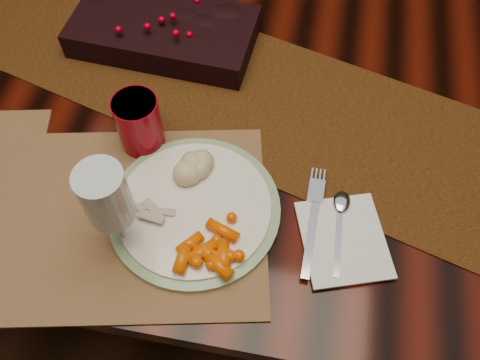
% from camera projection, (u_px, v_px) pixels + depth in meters
% --- Properties ---
extents(floor, '(5.00, 5.00, 0.00)m').
position_uv_depth(floor, '(245.00, 243.00, 1.59)').
color(floor, black).
rests_on(floor, ground).
extents(dining_table, '(1.80, 1.00, 0.75)m').
position_uv_depth(dining_table, '(246.00, 181.00, 1.28)').
color(dining_table, black).
rests_on(dining_table, floor).
extents(table_runner, '(1.56, 0.74, 0.00)m').
position_uv_depth(table_runner, '(219.00, 84.00, 0.94)').
color(table_runner, black).
rests_on(table_runner, dining_table).
extents(centerpiece, '(0.36, 0.20, 0.07)m').
position_uv_depth(centerpiece, '(163.00, 28.00, 0.97)').
color(centerpiece, black).
rests_on(centerpiece, table_runner).
extents(placemat_main, '(0.52, 0.42, 0.00)m').
position_uv_depth(placemat_main, '(119.00, 218.00, 0.80)').
color(placemat_main, brown).
rests_on(placemat_main, dining_table).
extents(dinner_plate, '(0.29, 0.29, 0.02)m').
position_uv_depth(dinner_plate, '(194.00, 208.00, 0.79)').
color(dinner_plate, white).
rests_on(dinner_plate, placemat_main).
extents(baby_carrots, '(0.13, 0.12, 0.02)m').
position_uv_depth(baby_carrots, '(212.00, 242.00, 0.74)').
color(baby_carrots, '#F65800').
rests_on(baby_carrots, dinner_plate).
extents(mashed_potatoes, '(0.09, 0.08, 0.05)m').
position_uv_depth(mashed_potatoes, '(190.00, 165.00, 0.80)').
color(mashed_potatoes, beige).
rests_on(mashed_potatoes, dinner_plate).
extents(turkey_shreds, '(0.09, 0.08, 0.02)m').
position_uv_depth(turkey_shreds, '(146.00, 216.00, 0.77)').
color(turkey_shreds, '#A2968C').
rests_on(turkey_shreds, dinner_plate).
extents(napkin, '(0.16, 0.18, 0.00)m').
position_uv_depth(napkin, '(343.00, 239.00, 0.77)').
color(napkin, white).
rests_on(napkin, placemat_main).
extents(fork, '(0.03, 0.17, 0.00)m').
position_uv_depth(fork, '(312.00, 226.00, 0.78)').
color(fork, '#ABACBF').
rests_on(fork, napkin).
extents(spoon, '(0.03, 0.14, 0.00)m').
position_uv_depth(spoon, '(339.00, 230.00, 0.77)').
color(spoon, silver).
rests_on(spoon, napkin).
extents(red_cup, '(0.10, 0.10, 0.10)m').
position_uv_depth(red_cup, '(139.00, 123.00, 0.83)').
color(red_cup, '#920011').
rests_on(red_cup, placemat_main).
extents(wine_glass, '(0.07, 0.07, 0.18)m').
position_uv_depth(wine_glass, '(113.00, 212.00, 0.70)').
color(wine_glass, silver).
rests_on(wine_glass, dining_table).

